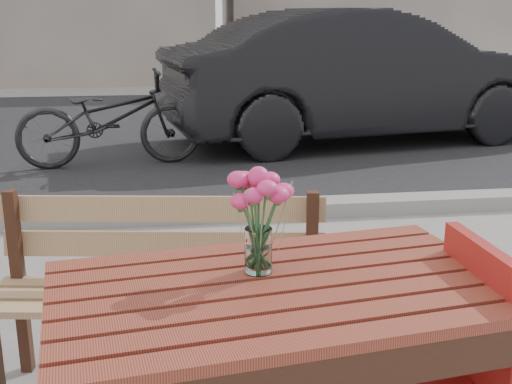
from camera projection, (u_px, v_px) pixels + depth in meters
street at (179, 159)px, 6.96m from camera, size 30.00×8.12×0.12m
main_table at (279, 326)px, 1.88m from camera, size 1.40×0.94×0.81m
main_bench at (161, 269)px, 2.69m from camera, size 1.44×0.62×0.86m
red_chair at (439, 364)px, 1.96m from camera, size 0.46×0.46×0.90m
main_vase at (258, 208)px, 1.88m from camera, size 0.18×0.18×0.33m
parked_car at (363, 76)px, 7.88m from camera, size 5.10×2.51×1.61m
bicycle at (109, 119)px, 6.65m from camera, size 1.95×0.86×0.99m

